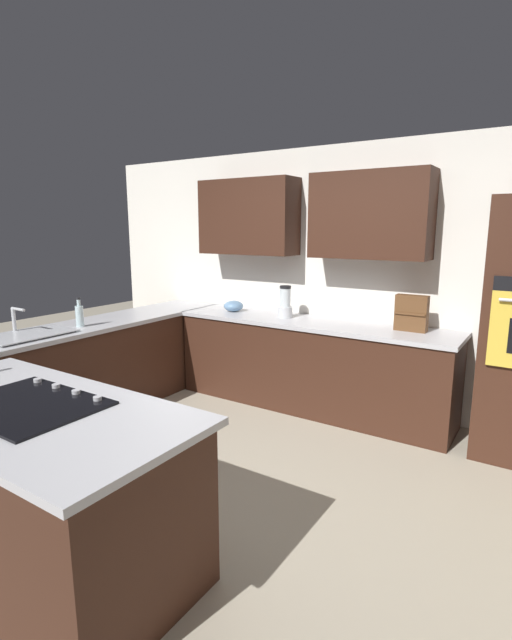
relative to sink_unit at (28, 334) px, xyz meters
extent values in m
plane|color=#9E937F|center=(-1.83, -0.18, -0.92)|extent=(14.00, 14.00, 0.00)
cube|color=white|center=(-1.83, -2.28, 0.38)|extent=(6.00, 0.10, 2.60)
cube|color=#381E14|center=(-2.23, -2.06, 1.00)|extent=(1.10, 0.34, 0.79)
cube|color=#381E14|center=(-0.88, -2.06, 1.00)|extent=(1.10, 0.34, 0.79)
cube|color=#381E14|center=(-1.73, -1.90, -0.49)|extent=(2.80, 0.60, 0.86)
cube|color=#B2B2B7|center=(-1.73, -1.90, -0.04)|extent=(2.84, 0.64, 0.04)
cube|color=#381E14|center=(-0.01, -0.73, -0.49)|extent=(0.60, 2.90, 0.86)
cube|color=#B2B2B7|center=(-0.01, -0.73, -0.04)|extent=(0.64, 2.94, 0.04)
cube|color=#381E14|center=(-1.50, 0.92, -0.49)|extent=(1.84, 0.83, 0.86)
cube|color=#B2B2B7|center=(-1.50, 0.92, -0.04)|extent=(1.92, 0.91, 0.04)
cube|color=#515456|center=(-0.01, -0.17, -0.01)|extent=(0.40, 0.30, 0.02)
cube|color=#515456|center=(-0.01, 0.17, -0.01)|extent=(0.40, 0.30, 0.02)
cube|color=#B7BABF|center=(-0.01, 0.00, 0.00)|extent=(0.46, 0.70, 0.01)
cylinder|color=#B7BABF|center=(0.19, 0.00, 0.09)|extent=(0.03, 0.03, 0.22)
cylinder|color=#B7BABF|center=(0.11, 0.00, 0.20)|extent=(0.18, 0.02, 0.02)
cube|color=black|center=(-1.50, 0.92, -0.01)|extent=(0.76, 0.56, 0.01)
cylinder|color=#B2B2B7|center=(-1.77, 0.69, 0.01)|extent=(0.04, 0.04, 0.02)
cylinder|color=#B2B2B7|center=(-1.59, 0.69, 0.01)|extent=(0.04, 0.04, 0.02)
cylinder|color=#B2B2B7|center=(-1.41, 0.69, 0.01)|extent=(0.04, 0.04, 0.02)
cylinder|color=#B2B2B7|center=(-1.23, 0.69, 0.01)|extent=(0.04, 0.04, 0.02)
cylinder|color=silver|center=(-1.43, -1.92, 0.04)|extent=(0.15, 0.15, 0.11)
cylinder|color=silver|center=(-1.43, -1.92, 0.19)|extent=(0.11, 0.11, 0.19)
cylinder|color=black|center=(-1.43, -1.92, 0.30)|extent=(0.12, 0.12, 0.03)
ellipsoid|color=#668CB2|center=(-0.78, -1.92, 0.04)|extent=(0.21, 0.21, 0.12)
cube|color=brown|center=(-2.68, -1.98, 0.14)|extent=(0.28, 0.10, 0.32)
cube|color=brown|center=(-2.68, -1.93, 0.14)|extent=(0.26, 0.02, 0.02)
cylinder|color=silver|center=(-0.06, -0.48, 0.08)|extent=(0.07, 0.07, 0.20)
cylinder|color=silver|center=(-0.06, -0.48, 0.21)|extent=(0.03, 0.03, 0.06)
cylinder|color=black|center=(-0.06, -0.48, 0.25)|extent=(0.04, 0.04, 0.02)
camera|label=1|loc=(-3.75, 2.18, 0.89)|focal=26.21mm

